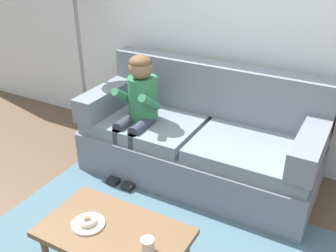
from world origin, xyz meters
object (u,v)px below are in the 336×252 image
person_child (138,105)px  mug (148,245)px  coffee_table (114,236)px  couch (201,140)px  donut (88,221)px

person_child → mug: size_ratio=12.24×
coffee_table → person_child: person_child is taller
mug → person_child: bearing=124.6°
coffee_table → person_child: bearing=115.6°
person_child → mug: 1.47m
couch → coffee_table: size_ratio=2.25×
coffee_table → donut: bearing=-168.3°
coffee_table → person_child: (-0.55, 1.15, 0.31)m
person_child → donut: (0.38, -1.19, -0.24)m
coffee_table → mug: size_ratio=10.18×
coffee_table → mug: (0.27, -0.04, 0.09)m
coffee_table → donut: 0.19m
mug → donut: bearing=178.7°
couch → mug: (0.31, -1.41, 0.10)m
couch → donut: bearing=-95.6°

